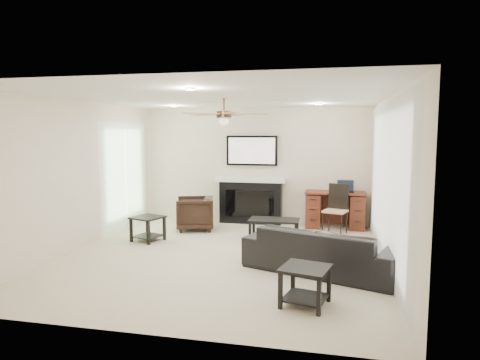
# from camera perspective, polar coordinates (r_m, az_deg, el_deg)

# --- Properties ---
(room_shell) EXTENTS (5.50, 5.54, 2.52)m
(room_shell) POSITION_cam_1_polar(r_m,az_deg,el_deg) (6.71, -0.64, 3.91)
(room_shell) COLOR beige
(room_shell) RESTS_ON ground
(sofa) EXTENTS (2.33, 1.53, 0.63)m
(sofa) POSITION_cam_1_polar(r_m,az_deg,el_deg) (6.23, 10.85, -9.13)
(sofa) COLOR black
(sofa) RESTS_ON ground
(armchair) EXTENTS (0.91, 0.90, 0.67)m
(armchair) POSITION_cam_1_polar(r_m,az_deg,el_deg) (8.76, -6.05, -4.45)
(armchair) COLOR black
(armchair) RESTS_ON ground
(coffee_table) EXTENTS (0.91, 0.52, 0.40)m
(coffee_table) POSITION_cam_1_polar(r_m,az_deg,el_deg) (7.88, 4.56, -6.65)
(coffee_table) COLOR black
(coffee_table) RESTS_ON ground
(end_table_near) EXTENTS (0.63, 0.63, 0.45)m
(end_table_near) POSITION_cam_1_polar(r_m,az_deg,el_deg) (5.08, 8.69, -13.80)
(end_table_near) COLOR black
(end_table_near) RESTS_ON ground
(end_table_left) EXTENTS (0.63, 0.63, 0.45)m
(end_table_left) POSITION_cam_1_polar(r_m,az_deg,el_deg) (8.02, -12.18, -6.36)
(end_table_left) COLOR black
(end_table_left) RESTS_ON ground
(fireplace_unit) EXTENTS (1.52, 0.34, 1.91)m
(fireplace_unit) POSITION_cam_1_polar(r_m,az_deg,el_deg) (9.25, 1.44, 0.04)
(fireplace_unit) COLOR black
(fireplace_unit) RESTS_ON ground
(desk) EXTENTS (1.22, 0.56, 0.76)m
(desk) POSITION_cam_1_polar(r_m,az_deg,el_deg) (9.08, 12.55, -3.90)
(desk) COLOR #441611
(desk) RESTS_ON ground
(desk_chair) EXTENTS (0.54, 0.55, 0.97)m
(desk_chair) POSITION_cam_1_polar(r_m,az_deg,el_deg) (8.52, 12.57, -3.85)
(desk_chair) COLOR black
(desk_chair) RESTS_ON ground
(laptop) EXTENTS (0.33, 0.24, 0.23)m
(laptop) POSITION_cam_1_polar(r_m,az_deg,el_deg) (8.99, 13.90, -0.84)
(laptop) COLOR black
(laptop) RESTS_ON desk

